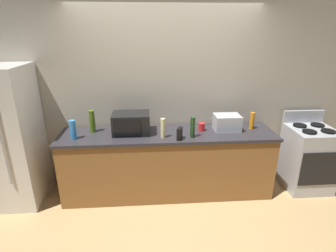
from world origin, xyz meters
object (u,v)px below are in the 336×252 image
bottle_spray_cleaner (73,130)px  bottle_olive_oil (92,121)px  bottle_dish_soap (252,121)px  bottle_hand_soap (163,128)px  stove_range (308,158)px  cordless_phone (180,134)px  mug_red (202,127)px  toaster_oven (227,123)px  refrigerator (6,138)px  microwave (131,123)px  bottle_wine (193,127)px

bottle_spray_cleaner → bottle_olive_oil: (0.19, 0.23, 0.03)m
bottle_olive_oil → bottle_dish_soap: bottle_olive_oil is taller
bottle_hand_soap → stove_range: bearing=4.1°
cordless_phone → bottle_dish_soap: size_ratio=0.64×
bottle_dish_soap → mug_red: 0.70m
toaster_oven → bottle_dish_soap: 0.35m
stove_range → bottle_olive_oil: size_ratio=3.66×
toaster_oven → bottle_olive_oil: 1.79m
refrigerator → toaster_oven: (2.85, 0.06, 0.10)m
toaster_oven → microwave: bearing=-179.5°
stove_range → microwave: bearing=178.9°
cordless_phone → refrigerator: bearing=-165.1°
bottle_wine → bottle_spray_cleaner: bearing=177.9°
bottle_spray_cleaner → bottle_dish_soap: (2.34, 0.18, -0.01)m
bottle_hand_soap → microwave: bearing=154.2°
bottle_dish_soap → cordless_phone: bearing=-164.2°
stove_range → bottle_olive_oil: bottle_olive_oil is taller
refrigerator → bottle_dish_soap: bearing=1.3°
bottle_hand_soap → bottle_spray_cleaner: (-1.11, 0.04, -0.00)m
refrigerator → stove_range: size_ratio=1.67×
stove_range → mug_red: bearing=177.8°
bottle_spray_cleaner → bottle_hand_soap: bearing=-2.2°
cordless_phone → bottle_wine: 0.19m
toaster_oven → bottle_hand_soap: (-0.87, -0.21, 0.02)m
toaster_oven → cordless_phone: size_ratio=2.27×
bottle_wine → mug_red: (0.16, 0.22, -0.08)m
bottle_dish_soap → bottle_wine: bearing=-164.7°
toaster_oven → bottle_hand_soap: 0.90m
toaster_oven → mug_red: 0.35m
bottle_spray_cleaner → cordless_phone: bearing=-4.8°
stove_range → mug_red: stove_range is taller
mug_red → microwave: bearing=-179.3°
bottle_hand_soap → mug_red: size_ratio=2.40×
bottle_dish_soap → toaster_oven: bearing=-177.8°
bottle_dish_soap → bottle_hand_soap: bearing=-169.8°
bottle_olive_oil → toaster_oven: bearing=-1.9°
microwave → cordless_phone: size_ratio=3.20×
cordless_phone → bottle_spray_cleaner: 1.32m
stove_range → bottle_spray_cleaner: 3.24m
cordless_phone → bottle_wine: (0.17, 0.05, 0.06)m
stove_range → bottle_wine: bottle_wine is taller
bottle_olive_oil → mug_red: size_ratio=2.79×
stove_range → bottle_wine: size_ratio=4.03×
cordless_phone → mug_red: cordless_phone is taller
refrigerator → cordless_phone: refrigerator is taller
bottle_dish_soap → mug_red: bearing=-178.8°
mug_red → stove_range: bearing=-2.2°
bottle_wine → bottle_hand_soap: size_ratio=1.06×
bottle_dish_soap → bottle_olive_oil: bearing=178.7°
stove_range → bottle_olive_oil: bearing=177.7°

